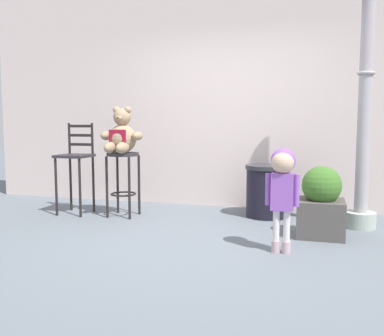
% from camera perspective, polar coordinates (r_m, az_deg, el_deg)
% --- Properties ---
extents(ground_plane, '(24.00, 24.00, 0.00)m').
position_cam_1_polar(ground_plane, '(4.44, 0.01, -9.53)').
color(ground_plane, slate).
extents(building_wall, '(7.43, 0.30, 3.17)m').
position_cam_1_polar(building_wall, '(6.24, 5.21, 9.66)').
color(building_wall, beige).
rests_on(building_wall, ground_plane).
extents(bar_stool_with_teddy, '(0.40, 0.40, 0.81)m').
position_cam_1_polar(bar_stool_with_teddy, '(5.56, -8.98, -0.36)').
color(bar_stool_with_teddy, '#2A272C').
rests_on(bar_stool_with_teddy, ground_plane).
extents(teddy_bear, '(0.54, 0.49, 0.57)m').
position_cam_1_polar(teddy_bear, '(5.50, -9.18, 4.17)').
color(teddy_bear, '#9E8364').
rests_on(teddy_bear, bar_stool_with_teddy).
extents(child_walking, '(0.30, 0.24, 0.96)m').
position_cam_1_polar(child_walking, '(4.01, 11.72, -1.22)').
color(child_walking, '#C2A0A9').
rests_on(child_walking, ground_plane).
extents(trash_bin, '(0.55, 0.55, 0.65)m').
position_cam_1_polar(trash_bin, '(5.56, 9.75, -2.94)').
color(trash_bin, black).
rests_on(trash_bin, ground_plane).
extents(lamppost, '(0.34, 0.34, 2.97)m').
position_cam_1_polar(lamppost, '(5.20, 21.53, 5.60)').
color(lamppost, '#A4B2A6').
rests_on(lamppost, ground_plane).
extents(bar_chair_empty, '(0.40, 0.40, 1.17)m').
position_cam_1_polar(bar_chair_empty, '(5.85, -14.94, 0.84)').
color(bar_chair_empty, '#2A272C').
rests_on(bar_chair_empty, ground_plane).
extents(planter_with_shrub, '(0.48, 0.48, 0.74)m').
position_cam_1_polar(planter_with_shrub, '(4.75, 16.49, -4.53)').
color(planter_with_shrub, '#4F4B47').
rests_on(planter_with_shrub, ground_plane).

